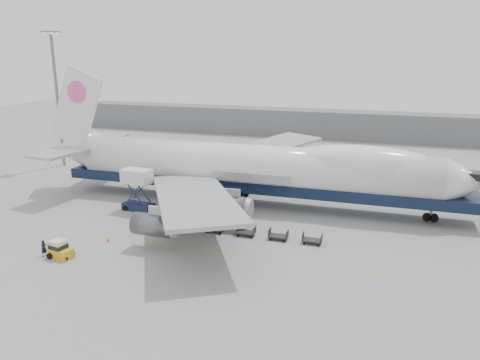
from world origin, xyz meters
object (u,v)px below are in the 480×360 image
(airliner, at_px, (255,167))
(catering_truck, at_px, (137,187))
(baggage_tug, at_px, (60,250))
(ground_worker, at_px, (44,248))

(airliner, height_order, catering_truck, airliner)
(airliner, distance_m, baggage_tug, 29.19)
(airliner, bearing_deg, baggage_tug, -122.57)
(airliner, relative_size, baggage_tug, 22.76)
(ground_worker, bearing_deg, catering_truck, 13.63)
(baggage_tug, height_order, ground_worker, baggage_tug)
(catering_truck, distance_m, baggage_tug, 16.99)
(catering_truck, xyz_separation_m, ground_worker, (-2.23, -17.01, -2.49))
(catering_truck, bearing_deg, baggage_tug, -84.76)
(airliner, relative_size, catering_truck, 11.21)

